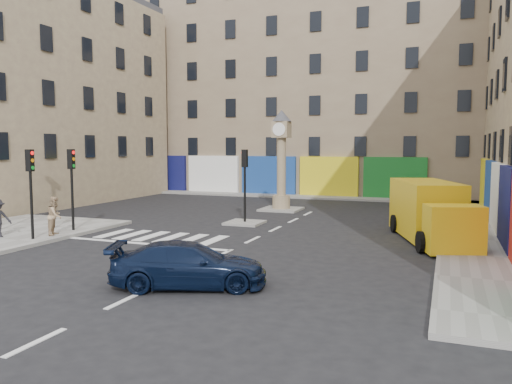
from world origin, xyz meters
The scene contains 14 objects.
ground centered at (0.00, 0.00, 0.00)m, with size 120.00×120.00×0.00m, color black.
sidewalk_right centered at (8.70, 10.00, 0.07)m, with size 2.60×30.00×0.15m, color gray.
sidewalk_far centered at (-4.00, 22.20, 0.07)m, with size 32.00×2.40×0.15m, color gray.
island_near centered at (-2.00, 8.00, 0.06)m, with size 1.80×1.80×0.12m, color gray.
island_far centered at (-2.00, 14.00, 0.06)m, with size 2.40×2.40×0.12m, color gray.
building_far centered at (-4.00, 28.00, 8.50)m, with size 32.00×10.00×17.00m, color #89775B.
building_left centered at (-19.00, 12.00, 7.50)m, with size 8.00×20.00×15.00m, color tan.
traffic_light_left_near centered at (-8.30, 0.20, 2.62)m, with size 0.28×0.22×3.70m.
traffic_light_left_far centered at (-8.30, 2.60, 2.62)m, with size 0.28×0.22×3.70m.
traffic_light_island centered at (-2.00, 8.00, 2.59)m, with size 0.28×0.22×3.70m.
clock_pillar centered at (-2.00, 14.00, 3.55)m, with size 1.20×1.20×6.10m.
navy_sedan centered at (0.93, -3.30, 0.64)m, with size 1.78×4.38×1.27m, color black.
yellow_van centered at (7.02, 6.59, 1.22)m, with size 3.97×7.07×2.47m.
pedestrian_tan centered at (-8.13, 1.31, 0.98)m, with size 0.81×0.63×1.67m, color tan.
Camera 1 is at (7.66, -15.51, 3.94)m, focal length 35.00 mm.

